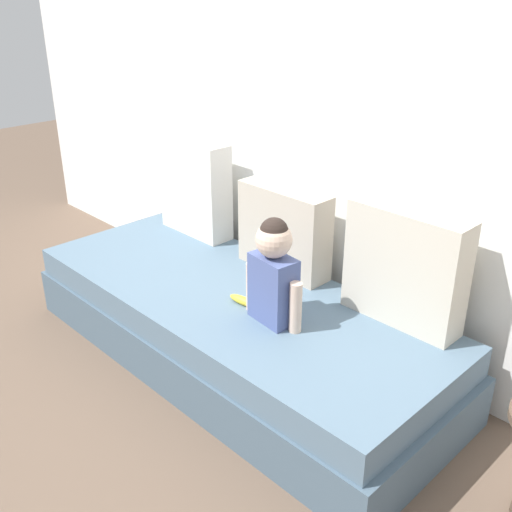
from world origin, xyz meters
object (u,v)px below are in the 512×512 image
(toddler, at_px, (273,270))
(banana, at_px, (244,301))
(throw_pillow_center, at_px, (284,230))
(throw_pillow_right, at_px, (405,267))
(couch, at_px, (234,326))
(throw_pillow_left, at_px, (195,187))

(toddler, bearing_deg, banana, -179.66)
(throw_pillow_center, xyz_separation_m, throw_pillow_right, (0.73, 0.00, 0.04))
(couch, relative_size, banana, 13.79)
(toddler, relative_size, banana, 2.93)
(couch, distance_m, throw_pillow_left, 0.95)
(throw_pillow_left, bearing_deg, throw_pillow_right, 0.00)
(throw_pillow_left, height_order, throw_pillow_center, throw_pillow_left)
(throw_pillow_left, height_order, toddler, throw_pillow_left)
(throw_pillow_left, height_order, throw_pillow_right, throw_pillow_left)
(couch, bearing_deg, toddler, -8.92)
(couch, distance_m, throw_pillow_right, 0.94)
(couch, xyz_separation_m, banana, (0.13, -0.05, 0.22))
(throw_pillow_left, distance_m, banana, 0.99)
(throw_pillow_right, xyz_separation_m, toddler, (-0.40, -0.41, -0.02))
(couch, distance_m, banana, 0.26)
(couch, relative_size, throw_pillow_right, 4.26)
(couch, relative_size, throw_pillow_left, 4.12)
(toddler, xyz_separation_m, banana, (-0.19, -0.00, -0.23))
(throw_pillow_right, bearing_deg, toddler, -134.22)
(toddler, bearing_deg, throw_pillow_right, 45.78)
(throw_pillow_left, bearing_deg, banana, -25.82)
(toddler, bearing_deg, throw_pillow_center, 128.10)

